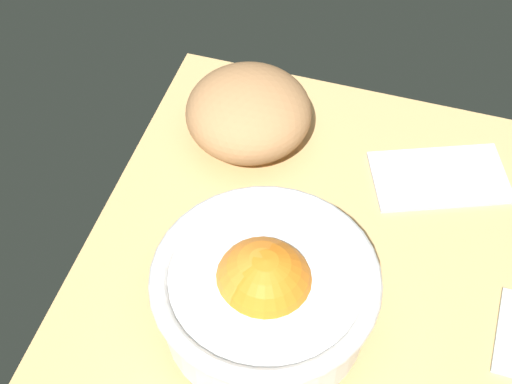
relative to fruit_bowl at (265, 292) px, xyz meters
The scene contains 4 objects.
ground_plane 18.06cm from the fruit_bowl, 156.77° to the right, with size 69.85×53.79×3.00cm, color tan.
fruit_bowl is the anchor object (origin of this frame).
bread_loaf 23.68cm from the fruit_bowl, 69.38° to the right, with size 13.59×13.57×7.97cm, color #AF7C4E.
napkin_spare 26.30cm from the fruit_bowl, 119.85° to the right, with size 14.19×8.14×0.83cm, color #B0B6C3.
Camera 1 is at (5.84, 39.94, 62.69)cm, focal length 53.87 mm.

